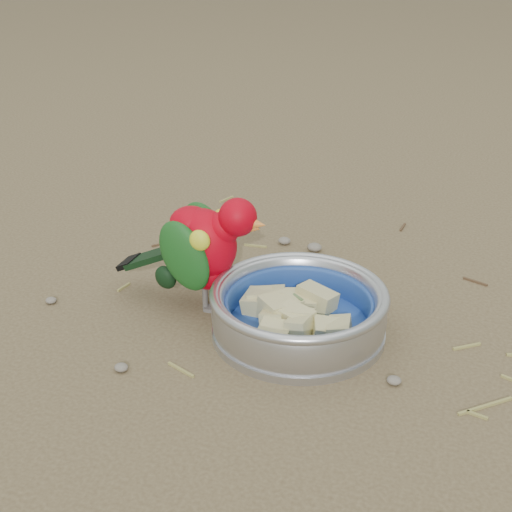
% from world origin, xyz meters
% --- Properties ---
extents(ground, '(60.00, 60.00, 0.00)m').
position_xyz_m(ground, '(0.00, 0.00, 0.00)').
color(ground, brown).
extents(food_bowl, '(0.21, 0.21, 0.02)m').
position_xyz_m(food_bowl, '(-0.01, 0.03, 0.01)').
color(food_bowl, '#B2B2BA').
rests_on(food_bowl, ground).
extents(bowl_wall, '(0.21, 0.21, 0.04)m').
position_xyz_m(bowl_wall, '(-0.01, 0.03, 0.04)').
color(bowl_wall, '#B2B2BA').
rests_on(bowl_wall, food_bowl).
extents(fruit_wedges, '(0.13, 0.13, 0.03)m').
position_xyz_m(fruit_wedges, '(-0.01, 0.03, 0.03)').
color(fruit_wedges, tan).
rests_on(fruit_wedges, food_bowl).
extents(lory_parrot, '(0.19, 0.09, 0.15)m').
position_xyz_m(lory_parrot, '(-0.15, 0.05, 0.07)').
color(lory_parrot, '#AF000F').
rests_on(lory_parrot, ground).
extents(ground_debris, '(0.90, 0.80, 0.01)m').
position_xyz_m(ground_debris, '(0.02, 0.07, 0.00)').
color(ground_debris, olive).
rests_on(ground_debris, ground).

